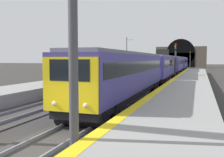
{
  "coord_description": "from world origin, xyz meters",
  "views": [
    {
      "loc": [
        -7.83,
        -5.48,
        3.31
      ],
      "look_at": [
        9.2,
        0.47,
        1.92
      ],
      "focal_mm": 41.04,
      "sensor_mm": 36.0,
      "label": 1
    }
  ],
  "objects": [
    {
      "name": "ground_plane",
      "position": [
        0.0,
        0.0,
        0.0
      ],
      "size": [
        320.0,
        320.0,
        0.0
      ],
      "primitive_type": "plane",
      "color": "#302D2B"
    },
    {
      "name": "railway_signal_mid",
      "position": [
        32.1,
        -1.74,
        3.42
      ],
      "size": [
        0.39,
        0.38,
        5.7
      ],
      "rotation": [
        0.0,
        0.0,
        3.14
      ],
      "color": "#38383D",
      "rests_on": "ground_plane"
    },
    {
      "name": "train_main_approaching",
      "position": [
        40.14,
        -0.0,
        2.2
      ],
      "size": [
        76.45,
        3.02,
        4.71
      ],
      "rotation": [
        0.0,
        0.0,
        3.15
      ],
      "color": "navy",
      "rests_on": "ground_plane"
    },
    {
      "name": "platform_right",
      "position": [
        0.0,
        -4.24,
        0.47
      ],
      "size": [
        112.0,
        4.17,
        0.93
      ],
      "primitive_type": "cube",
      "color": "gray",
      "rests_on": "ground_plane"
    },
    {
      "name": "track_main_line",
      "position": [
        0.0,
        0.0,
        0.04
      ],
      "size": [
        160.0,
        2.78,
        0.21
      ],
      "color": "#383533",
      "rests_on": "ground_plane"
    },
    {
      "name": "railway_signal_far",
      "position": [
        85.44,
        -1.74,
        3.6
      ],
      "size": [
        0.39,
        0.38,
        6.03
      ],
      "rotation": [
        0.0,
        0.0,
        3.14
      ],
      "color": "#38383D",
      "rests_on": "ground_plane"
    },
    {
      "name": "catenary_mast_far",
      "position": [
        50.86,
        11.33,
        4.28
      ],
      "size": [
        0.22,
        1.75,
        8.38
      ],
      "color": "#595B60",
      "rests_on": "ground_plane"
    },
    {
      "name": "platform_right_edge_strip",
      "position": [
        0.0,
        -2.41,
        0.94
      ],
      "size": [
        112.0,
        0.5,
        0.01
      ],
      "primitive_type": "cube",
      "color": "yellow",
      "rests_on": "platform_right"
    },
    {
      "name": "train_adjacent_platform",
      "position": [
        29.63,
        4.62,
        2.19
      ],
      "size": [
        38.49,
        3.3,
        3.82
      ],
      "rotation": [
        0.0,
        0.0,
        3.16
      ],
      "color": "#333338",
      "rests_on": "ground_plane"
    },
    {
      "name": "tunnel_portal",
      "position": [
        96.9,
        2.31,
        4.08
      ],
      "size": [
        3.03,
        19.28,
        11.08
      ],
      "color": "#51473D",
      "rests_on": "ground_plane"
    }
  ]
}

